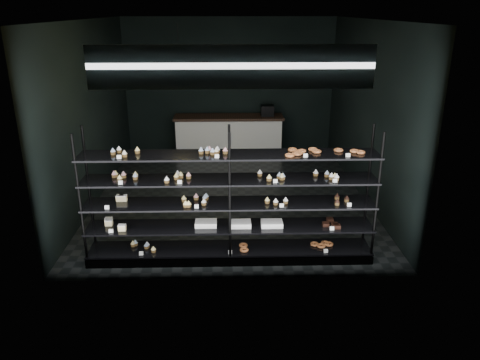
# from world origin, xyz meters

# --- Properties ---
(room) EXTENTS (5.01, 6.01, 3.20)m
(room) POSITION_xyz_m (0.00, 0.00, 1.60)
(room) COLOR black
(room) RESTS_ON ground
(display_shelf) EXTENTS (4.00, 0.50, 1.91)m
(display_shelf) POSITION_xyz_m (-0.06, -2.45, 0.63)
(display_shelf) COLOR black
(display_shelf) RESTS_ON room
(signage) EXTENTS (3.30, 0.05, 0.50)m
(signage) POSITION_xyz_m (0.00, -2.93, 2.75)
(signage) COLOR #110D41
(signage) RESTS_ON room
(pendant_lamp) EXTENTS (0.33, 0.33, 0.89)m
(pendant_lamp) POSITION_xyz_m (-0.78, -1.14, 2.45)
(pendant_lamp) COLOR black
(pendant_lamp) RESTS_ON room
(service_counter) EXTENTS (2.57, 0.65, 1.23)m
(service_counter) POSITION_xyz_m (-0.01, 2.50, 0.50)
(service_counter) COLOR beige
(service_counter) RESTS_ON room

